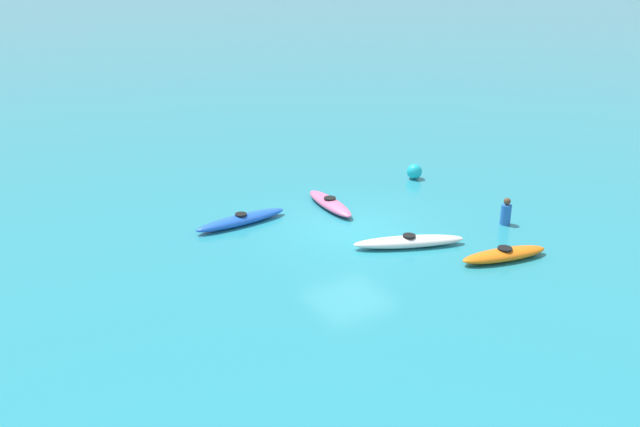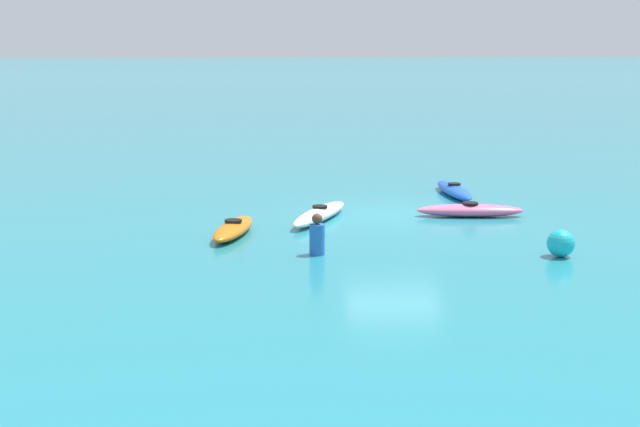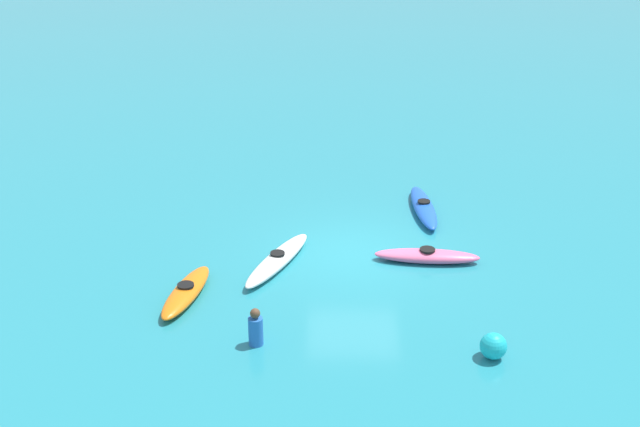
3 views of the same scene
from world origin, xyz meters
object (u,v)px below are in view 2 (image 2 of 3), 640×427
at_px(kayak_white, 320,214).
at_px(person_near_shore, 317,237).
at_px(kayak_orange, 233,229).
at_px(buoy_cyan, 561,243).
at_px(kayak_pink, 470,210).
at_px(kayak_blue, 454,190).

distance_m(kayak_white, person_near_shore, 3.69).
bearing_deg(kayak_orange, kayak_white, -140.45).
height_order(kayak_orange, buoy_cyan, buoy_cyan).
distance_m(kayak_orange, buoy_cyan, 7.28).
distance_m(kayak_white, kayak_orange, 2.69).
xyz_separation_m(kayak_pink, buoy_cyan, (-0.94, 4.38, 0.12)).
bearing_deg(buoy_cyan, kayak_blue, -84.44).
bearing_deg(buoy_cyan, person_near_shore, -4.78).
height_order(kayak_blue, kayak_orange, same).
bearing_deg(kayak_orange, buoy_cyan, 160.89).
xyz_separation_m(kayak_orange, buoy_cyan, (-6.88, 2.38, 0.12)).
height_order(kayak_white, person_near_shore, person_near_shore).
distance_m(kayak_pink, person_near_shore, 5.69).
distance_m(buoy_cyan, person_near_shore, 5.05).
relative_size(kayak_white, person_near_shore, 3.69).
xyz_separation_m(kayak_pink, person_near_shore, (4.09, 3.96, 0.22)).
xyz_separation_m(kayak_blue, kayak_pink, (0.21, 3.16, 0.00)).
distance_m(kayak_white, kayak_blue, 5.34).
height_order(kayak_pink, buoy_cyan, buoy_cyan).
bearing_deg(kayak_white, person_near_shore, 86.52).
distance_m(kayak_pink, buoy_cyan, 4.48).
relative_size(kayak_pink, buoy_cyan, 4.81).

